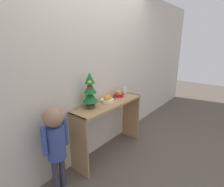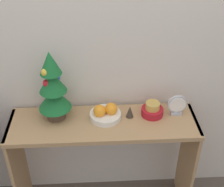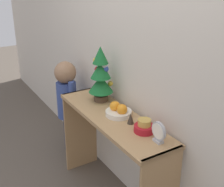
# 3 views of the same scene
# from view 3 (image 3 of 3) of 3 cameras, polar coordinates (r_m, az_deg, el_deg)

# --- Properties ---
(back_wall) EXTENTS (7.00, 0.05, 2.50)m
(back_wall) POSITION_cam_3_polar(r_m,az_deg,el_deg) (2.36, 4.84, 6.69)
(back_wall) COLOR beige
(back_wall) RESTS_ON ground_plane
(console_table) EXTENTS (1.21, 0.36, 0.81)m
(console_table) POSITION_cam_3_polar(r_m,az_deg,el_deg) (2.50, 0.14, -8.04)
(console_table) COLOR tan
(console_table) RESTS_ON ground_plane
(mini_tree) EXTENTS (0.21, 0.21, 0.47)m
(mini_tree) POSITION_cam_3_polar(r_m,az_deg,el_deg) (2.58, -2.07, 3.43)
(mini_tree) COLOR #4C3828
(mini_tree) RESTS_ON console_table
(fruit_bowl) EXTENTS (0.20, 0.20, 0.11)m
(fruit_bowl) POSITION_cam_3_polar(r_m,az_deg,el_deg) (2.39, 1.20, -3.20)
(fruit_bowl) COLOR silver
(fruit_bowl) RESTS_ON console_table
(singing_bowl) EXTENTS (0.14, 0.14, 0.10)m
(singing_bowl) POSITION_cam_3_polar(r_m,az_deg,el_deg) (2.18, 5.91, -6.09)
(singing_bowl) COLOR #AD1923
(singing_bowl) RESTS_ON console_table
(desk_clock) EXTENTS (0.13, 0.04, 0.15)m
(desk_clock) POSITION_cam_3_polar(r_m,az_deg,el_deg) (2.05, 8.51, -7.06)
(desk_clock) COLOR #B2B2B7
(desk_clock) RESTS_ON console_table
(figurine) EXTENTS (0.05, 0.05, 0.08)m
(figurine) POSITION_cam_3_polar(r_m,az_deg,el_deg) (2.28, 3.43, -4.58)
(figurine) COLOR #382D23
(figurine) RESTS_ON console_table
(child_figure) EXTENTS (0.32, 0.22, 1.01)m
(child_figure) POSITION_cam_3_polar(r_m,az_deg,el_deg) (3.21, -8.30, -0.35)
(child_figure) COLOR #38384C
(child_figure) RESTS_ON ground_plane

